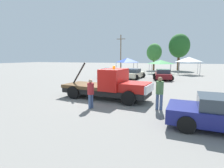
{
  "coord_description": "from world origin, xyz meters",
  "views": [
    {
      "loc": [
        4.53,
        -11.06,
        2.83
      ],
      "look_at": [
        0.5,
        0.0,
        1.05
      ],
      "focal_mm": 28.0,
      "sensor_mm": 36.0,
      "label": 1
    }
  ],
  "objects_px": {
    "parked_car_maroon": "(163,75)",
    "tree_left": "(154,52)",
    "parked_car_navy": "(109,73)",
    "utility_pole": "(121,51)",
    "person_at_hood": "(91,92)",
    "parked_car_cream": "(133,74)",
    "tree_center": "(179,46)",
    "person_near_truck": "(160,91)",
    "tow_truck": "(110,86)",
    "canopy_tent_white": "(189,59)",
    "canopy_tent_blue": "(127,60)",
    "canopy_tent_green": "(161,62)",
    "traffic_cone": "(97,87)"
  },
  "relations": [
    {
      "from": "parked_car_cream",
      "to": "parked_car_maroon",
      "type": "bearing_deg",
      "value": -80.31
    },
    {
      "from": "parked_car_maroon",
      "to": "tree_left",
      "type": "bearing_deg",
      "value": 2.97
    },
    {
      "from": "canopy_tent_green",
      "to": "canopy_tent_white",
      "type": "bearing_deg",
      "value": 2.36
    },
    {
      "from": "person_at_hood",
      "to": "canopy_tent_green",
      "type": "distance_m",
      "value": 23.52
    },
    {
      "from": "tree_left",
      "to": "parked_car_navy",
      "type": "bearing_deg",
      "value": -103.23
    },
    {
      "from": "person_near_truck",
      "to": "parked_car_maroon",
      "type": "distance_m",
      "value": 14.0
    },
    {
      "from": "traffic_cone",
      "to": "tree_left",
      "type": "bearing_deg",
      "value": 86.34
    },
    {
      "from": "person_near_truck",
      "to": "parked_car_maroon",
      "type": "xyz_separation_m",
      "value": [
        -0.78,
        13.98,
        -0.4
      ]
    },
    {
      "from": "canopy_tent_green",
      "to": "traffic_cone",
      "type": "distance_m",
      "value": 18.71
    },
    {
      "from": "parked_car_maroon",
      "to": "tree_left",
      "type": "xyz_separation_m",
      "value": [
        -3.21,
        17.21,
        3.37
      ]
    },
    {
      "from": "parked_car_cream",
      "to": "tree_left",
      "type": "bearing_deg",
      "value": 5.45
    },
    {
      "from": "parked_car_navy",
      "to": "canopy_tent_white",
      "type": "bearing_deg",
      "value": -58.63
    },
    {
      "from": "tow_truck",
      "to": "parked_car_cream",
      "type": "distance_m",
      "value": 12.49
    },
    {
      "from": "tree_center",
      "to": "utility_pole",
      "type": "xyz_separation_m",
      "value": [
        -13.55,
        -0.29,
        -0.96
      ]
    },
    {
      "from": "person_at_hood",
      "to": "parked_car_cream",
      "type": "xyz_separation_m",
      "value": [
        -1.01,
        14.86,
        -0.31
      ]
    },
    {
      "from": "person_near_truck",
      "to": "tree_left",
      "type": "bearing_deg",
      "value": 23.12
    },
    {
      "from": "parked_car_maroon",
      "to": "tree_left",
      "type": "relative_size",
      "value": 0.76
    },
    {
      "from": "parked_car_navy",
      "to": "parked_car_maroon",
      "type": "relative_size",
      "value": 1.12
    },
    {
      "from": "person_at_hood",
      "to": "parked_car_maroon",
      "type": "distance_m",
      "value": 15.27
    },
    {
      "from": "canopy_tent_white",
      "to": "utility_pole",
      "type": "distance_m",
      "value": 18.2
    },
    {
      "from": "tow_truck",
      "to": "utility_pole",
      "type": "height_order",
      "value": "utility_pole"
    },
    {
      "from": "parked_car_maroon",
      "to": "utility_pole",
      "type": "relative_size",
      "value": 0.54
    },
    {
      "from": "parked_car_navy",
      "to": "canopy_tent_green",
      "type": "xyz_separation_m",
      "value": [
        6.34,
        8.84,
        1.43
      ]
    },
    {
      "from": "tow_truck",
      "to": "person_near_truck",
      "type": "bearing_deg",
      "value": -16.42
    },
    {
      "from": "person_at_hood",
      "to": "canopy_tent_white",
      "type": "relative_size",
      "value": 0.51
    },
    {
      "from": "tow_truck",
      "to": "person_near_truck",
      "type": "distance_m",
      "value": 3.69
    },
    {
      "from": "tree_left",
      "to": "tree_center",
      "type": "xyz_separation_m",
      "value": [
        5.24,
        1.69,
        1.4
      ]
    },
    {
      "from": "canopy_tent_green",
      "to": "canopy_tent_white",
      "type": "distance_m",
      "value": 4.61
    },
    {
      "from": "parked_car_navy",
      "to": "parked_car_maroon",
      "type": "xyz_separation_m",
      "value": [
        7.35,
        0.41,
        -0.0
      ]
    },
    {
      "from": "canopy_tent_blue",
      "to": "tree_left",
      "type": "bearing_deg",
      "value": 71.09
    },
    {
      "from": "parked_car_cream",
      "to": "tree_center",
      "type": "distance_m",
      "value": 20.49
    },
    {
      "from": "tree_left",
      "to": "tow_truck",
      "type": "bearing_deg",
      "value": -88.88
    },
    {
      "from": "parked_car_navy",
      "to": "utility_pole",
      "type": "relative_size",
      "value": 0.61
    },
    {
      "from": "tow_truck",
      "to": "parked_car_maroon",
      "type": "height_order",
      "value": "tow_truck"
    },
    {
      "from": "tow_truck",
      "to": "traffic_cone",
      "type": "bearing_deg",
      "value": 136.0
    },
    {
      "from": "parked_car_navy",
      "to": "parked_car_cream",
      "type": "distance_m",
      "value": 3.48
    },
    {
      "from": "utility_pole",
      "to": "canopy_tent_blue",
      "type": "bearing_deg",
      "value": -67.53
    },
    {
      "from": "traffic_cone",
      "to": "person_near_truck",
      "type": "bearing_deg",
      "value": -36.26
    },
    {
      "from": "canopy_tent_blue",
      "to": "canopy_tent_white",
      "type": "xyz_separation_m",
      "value": [
        10.28,
        1.63,
        0.14
      ]
    },
    {
      "from": "parked_car_cream",
      "to": "canopy_tent_green",
      "type": "xyz_separation_m",
      "value": [
        2.87,
        8.56,
        1.43
      ]
    },
    {
      "from": "canopy_tent_green",
      "to": "person_near_truck",
      "type": "bearing_deg",
      "value": -85.43
    },
    {
      "from": "parked_car_maroon",
      "to": "parked_car_navy",
      "type": "bearing_deg",
      "value": 85.65
    },
    {
      "from": "canopy_tent_white",
      "to": "tree_center",
      "type": "bearing_deg",
      "value": 98.52
    },
    {
      "from": "parked_car_cream",
      "to": "canopy_tent_blue",
      "type": "bearing_deg",
      "value": 29.39
    },
    {
      "from": "canopy_tent_blue",
      "to": "person_at_hood",
      "type": "bearing_deg",
      "value": -80.07
    },
    {
      "from": "parked_car_cream",
      "to": "canopy_tent_green",
      "type": "bearing_deg",
      "value": -10.86
    },
    {
      "from": "parked_car_cream",
      "to": "person_near_truck",
      "type": "bearing_deg",
      "value": -153.75
    },
    {
      "from": "person_at_hood",
      "to": "tow_truck",
      "type": "bearing_deg",
      "value": -83.07
    },
    {
      "from": "person_at_hood",
      "to": "parked_car_navy",
      "type": "xyz_separation_m",
      "value": [
        -4.48,
        14.58,
        -0.31
      ]
    },
    {
      "from": "tree_left",
      "to": "utility_pole",
      "type": "xyz_separation_m",
      "value": [
        -8.32,
        1.4,
        0.44
      ]
    }
  ]
}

